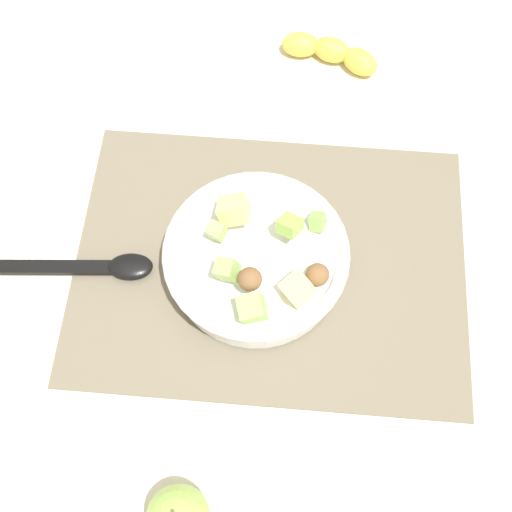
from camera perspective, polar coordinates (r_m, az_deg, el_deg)
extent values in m
plane|color=silver|center=(0.85, 1.22, -0.55)|extent=(2.40, 2.40, 0.00)
cube|color=#756B56|center=(0.84, 1.22, -0.46)|extent=(0.49, 0.37, 0.01)
cylinder|color=white|center=(0.81, 0.00, -0.45)|extent=(0.21, 0.21, 0.05)
torus|color=white|center=(0.79, 0.00, 0.31)|extent=(0.22, 0.22, 0.02)
cube|color=beige|center=(0.76, 3.61, -2.80)|extent=(0.05, 0.04, 0.04)
cube|color=#A3CC6B|center=(0.78, -3.39, 1.94)|extent=(0.03, 0.03, 0.03)
sphere|color=brown|center=(0.77, 5.29, -1.61)|extent=(0.04, 0.04, 0.04)
cube|color=#93C160|center=(0.80, 5.27, 2.94)|extent=(0.02, 0.03, 0.03)
cube|color=#E5D684|center=(0.79, -1.93, 3.98)|extent=(0.04, 0.04, 0.04)
cube|color=#A3CC6B|center=(0.75, -2.47, -1.18)|extent=(0.03, 0.03, 0.04)
cube|color=#9EC656|center=(0.77, 2.89, 2.64)|extent=(0.03, 0.04, 0.03)
cube|color=#A3CC6B|center=(0.75, -0.30, -4.54)|extent=(0.04, 0.04, 0.04)
sphere|color=brown|center=(0.74, -0.52, -1.99)|extent=(0.04, 0.05, 0.04)
ellipsoid|color=black|center=(0.84, -10.69, -0.89)|extent=(0.06, 0.04, 0.01)
cube|color=black|center=(0.87, -16.69, -0.94)|extent=(0.15, 0.03, 0.01)
ellipsoid|color=yellow|center=(1.02, 8.89, 16.09)|extent=(0.07, 0.06, 0.04)
ellipsoid|color=yellow|center=(1.03, 6.48, 17.13)|extent=(0.06, 0.05, 0.04)
ellipsoid|color=yellow|center=(1.03, 3.83, 17.61)|extent=(0.06, 0.04, 0.04)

